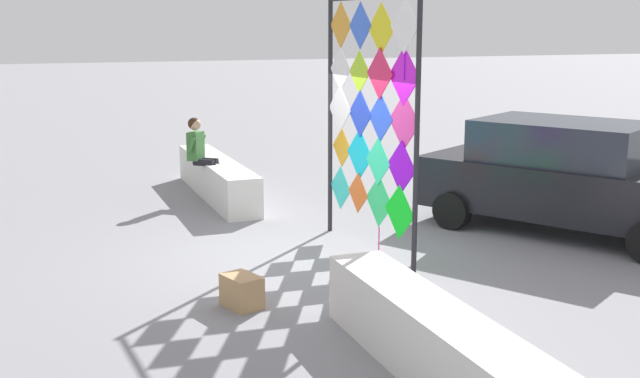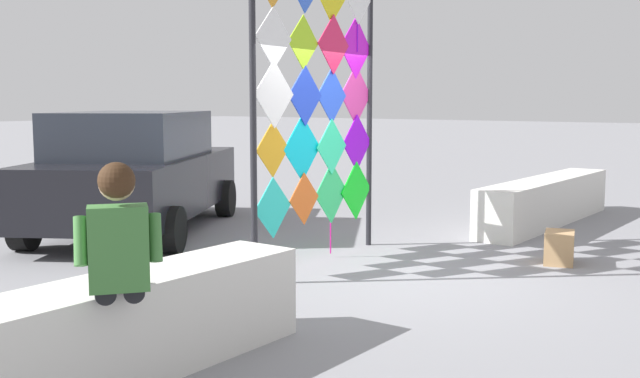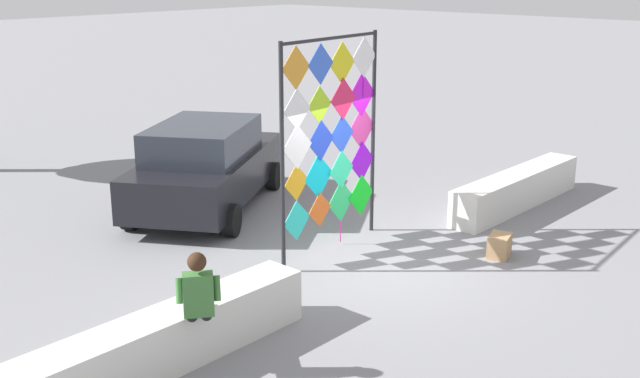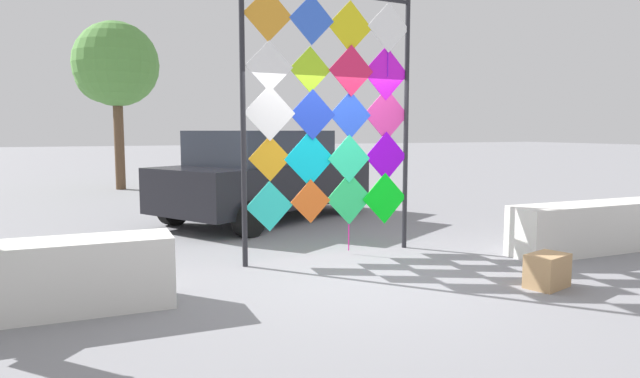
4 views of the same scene
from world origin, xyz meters
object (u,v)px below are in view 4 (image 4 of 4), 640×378
(cardboard_box_large, at_px, (547,271))
(tree_far_right, at_px, (113,66))
(parked_car, at_px, (266,175))
(kite_display_rack, at_px, (333,109))

(cardboard_box_large, xyz_separation_m, tree_far_right, (-4.03, 12.88, 3.45))
(tree_far_right, bearing_deg, parked_car, -70.84)
(parked_car, distance_m, tree_far_right, 8.04)
(kite_display_rack, distance_m, tree_far_right, 10.92)
(parked_car, bearing_deg, cardboard_box_large, -74.91)
(kite_display_rack, xyz_separation_m, parked_car, (0.06, 3.40, -1.16))
(parked_car, bearing_deg, kite_display_rack, -90.97)
(tree_far_right, bearing_deg, cardboard_box_large, -72.63)
(kite_display_rack, xyz_separation_m, tree_far_right, (-2.42, 10.53, 1.59))
(parked_car, xyz_separation_m, cardboard_box_large, (1.55, -5.74, -0.70))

